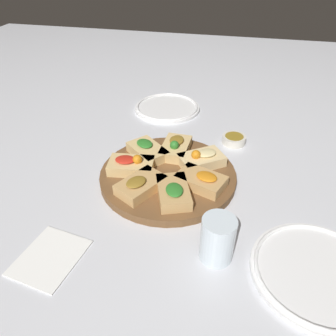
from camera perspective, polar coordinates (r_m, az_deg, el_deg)
The scene contains 14 objects.
ground_plane at distance 0.87m, azimuth 0.00°, elevation -1.90°, with size 3.00×3.00×0.00m, color silver.
serving_board at distance 0.87m, azimuth 0.00°, elevation -1.33°, with size 0.36×0.36×0.02m, color brown.
focaccia_slice_0 at distance 0.77m, azimuth 0.95°, elevation -4.17°, with size 0.13×0.11×0.04m.
focaccia_slice_1 at distance 0.81m, azimuth 5.83°, elevation -2.15°, with size 0.11×0.13×0.04m.
focaccia_slice_2 at distance 0.88m, azimuth 5.85°, elevation 1.54°, with size 0.13×0.14×0.05m.
focaccia_slice_3 at distance 0.93m, azimuth 1.57°, elevation 3.55°, with size 0.12×0.08×0.05m.
focaccia_slice_4 at distance 0.92m, azimuth -3.61°, elevation 3.01°, with size 0.13×0.14×0.04m.
focaccia_slice_5 at distance 0.86m, azimuth -6.44°, elevation 0.52°, with size 0.09×0.12×0.05m.
focaccia_slice_6 at distance 0.80m, azimuth -4.80°, elevation -2.99°, with size 0.14×0.12×0.04m.
plate_left at distance 1.23m, azimuth -0.16°, elevation 10.52°, with size 0.24×0.24×0.02m.
plate_right at distance 0.72m, azimuth 24.71°, elevation -16.17°, with size 0.26×0.26×0.02m.
water_glass at distance 0.66m, azimuth 8.62°, elevation -12.14°, with size 0.07×0.07×0.10m, color silver.
napkin_stack at distance 0.73m, azimuth -19.90°, elevation -14.35°, with size 0.14×0.12×0.01m, color white.
dipping_bowl at distance 1.04m, azimuth 11.41°, elevation 4.94°, with size 0.07×0.07×0.02m.
Camera 1 is at (0.67, 0.15, 0.54)m, focal length 35.00 mm.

